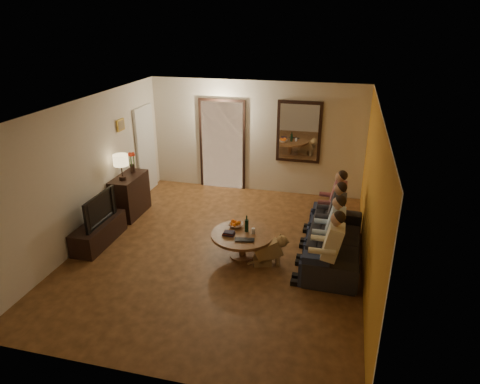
% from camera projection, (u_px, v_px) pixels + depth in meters
% --- Properties ---
extents(floor, '(5.00, 6.00, 0.01)m').
position_uv_depth(floor, '(220.00, 250.00, 7.73)').
color(floor, '#482D13').
rests_on(floor, ground).
extents(ceiling, '(5.00, 6.00, 0.01)m').
position_uv_depth(ceiling, '(217.00, 107.00, 6.73)').
color(ceiling, white).
rests_on(ceiling, back_wall).
extents(back_wall, '(5.00, 0.02, 2.60)m').
position_uv_depth(back_wall, '(256.00, 137.00, 9.91)').
color(back_wall, beige).
rests_on(back_wall, floor).
extents(front_wall, '(5.00, 0.02, 2.60)m').
position_uv_depth(front_wall, '(138.00, 284.00, 4.54)').
color(front_wall, beige).
rests_on(front_wall, floor).
extents(left_wall, '(0.02, 6.00, 2.60)m').
position_uv_depth(left_wall, '(87.00, 171.00, 7.79)').
color(left_wall, beige).
rests_on(left_wall, floor).
extents(right_wall, '(0.02, 6.00, 2.60)m').
position_uv_depth(right_wall, '(372.00, 198.00, 6.67)').
color(right_wall, beige).
rests_on(right_wall, floor).
extents(orange_accent, '(0.01, 6.00, 2.60)m').
position_uv_depth(orange_accent, '(371.00, 197.00, 6.67)').
color(orange_accent, orange).
rests_on(orange_accent, right_wall).
extents(kitchen_doorway, '(1.00, 0.06, 2.10)m').
position_uv_depth(kitchen_doorway, '(222.00, 146.00, 10.17)').
color(kitchen_doorway, '#FFE0A5').
rests_on(kitchen_doorway, floor).
extents(door_trim, '(1.12, 0.04, 2.22)m').
position_uv_depth(door_trim, '(222.00, 146.00, 10.16)').
color(door_trim, black).
rests_on(door_trim, floor).
extents(fridge_glimpse, '(0.45, 0.03, 1.70)m').
position_uv_depth(fridge_glimpse, '(233.00, 152.00, 10.18)').
color(fridge_glimpse, silver).
rests_on(fridge_glimpse, floor).
extents(mirror_frame, '(1.00, 0.05, 1.40)m').
position_uv_depth(mirror_frame, '(299.00, 132.00, 9.58)').
color(mirror_frame, black).
rests_on(mirror_frame, back_wall).
extents(mirror_glass, '(0.86, 0.02, 1.26)m').
position_uv_depth(mirror_glass, '(299.00, 132.00, 9.55)').
color(mirror_glass, white).
rests_on(mirror_glass, back_wall).
extents(white_door, '(0.06, 0.85, 2.04)m').
position_uv_depth(white_door, '(146.00, 150.00, 9.94)').
color(white_door, white).
rests_on(white_door, floor).
extents(framed_art, '(0.03, 0.28, 0.24)m').
position_uv_depth(framed_art, '(120.00, 125.00, 8.73)').
color(framed_art, '#B28C33').
rests_on(framed_art, left_wall).
extents(art_canvas, '(0.01, 0.22, 0.18)m').
position_uv_depth(art_canvas, '(121.00, 125.00, 8.73)').
color(art_canvas, brown).
rests_on(art_canvas, left_wall).
extents(dresser, '(0.45, 0.97, 0.86)m').
position_uv_depth(dresser, '(130.00, 195.00, 8.96)').
color(dresser, black).
rests_on(dresser, floor).
extents(table_lamp, '(0.30, 0.30, 0.54)m').
position_uv_depth(table_lamp, '(121.00, 167.00, 8.49)').
color(table_lamp, beige).
rests_on(table_lamp, dresser).
extents(flower_vase, '(0.14, 0.14, 0.44)m').
position_uv_depth(flower_vase, '(132.00, 163.00, 8.90)').
color(flower_vase, red).
rests_on(flower_vase, dresser).
extents(tv_stand, '(0.45, 1.27, 0.42)m').
position_uv_depth(tv_stand, '(99.00, 233.00, 7.90)').
color(tv_stand, black).
rests_on(tv_stand, floor).
extents(tv, '(0.97, 0.13, 0.56)m').
position_uv_depth(tv, '(95.00, 209.00, 7.71)').
color(tv, black).
rests_on(tv, tv_stand).
extents(sofa, '(2.21, 0.92, 0.64)m').
position_uv_depth(sofa, '(335.00, 241.00, 7.38)').
color(sofa, black).
rests_on(sofa, floor).
extents(person_a, '(0.60, 0.40, 1.20)m').
position_uv_depth(person_a, '(328.00, 253.00, 6.49)').
color(person_a, tan).
rests_on(person_a, sofa).
extents(person_b, '(0.60, 0.40, 1.20)m').
position_uv_depth(person_b, '(330.00, 234.00, 7.03)').
color(person_b, tan).
rests_on(person_b, sofa).
extents(person_c, '(0.60, 0.40, 1.20)m').
position_uv_depth(person_c, '(332.00, 219.00, 7.57)').
color(person_c, tan).
rests_on(person_c, sofa).
extents(person_d, '(0.60, 0.40, 1.20)m').
position_uv_depth(person_d, '(333.00, 205.00, 8.10)').
color(person_d, tan).
rests_on(person_d, sofa).
extents(dog, '(0.61, 0.40, 0.56)m').
position_uv_depth(dog, '(269.00, 250.00, 7.18)').
color(dog, '#9F7749').
rests_on(dog, floor).
extents(coffee_table, '(1.18, 1.18, 0.45)m').
position_uv_depth(coffee_table, '(242.00, 245.00, 7.45)').
color(coffee_table, brown).
rests_on(coffee_table, floor).
extents(bowl, '(0.26, 0.26, 0.06)m').
position_uv_depth(bowl, '(236.00, 225.00, 7.59)').
color(bowl, white).
rests_on(bowl, coffee_table).
extents(oranges, '(0.20, 0.20, 0.08)m').
position_uv_depth(oranges, '(236.00, 222.00, 7.57)').
color(oranges, orange).
rests_on(oranges, bowl).
extents(wine_bottle, '(0.07, 0.07, 0.31)m').
position_uv_depth(wine_bottle, '(247.00, 223.00, 7.39)').
color(wine_bottle, black).
rests_on(wine_bottle, coffee_table).
extents(wine_glass, '(0.06, 0.06, 0.10)m').
position_uv_depth(wine_glass, '(253.00, 231.00, 7.35)').
color(wine_glass, silver).
rests_on(wine_glass, coffee_table).
extents(book_stack, '(0.20, 0.15, 0.07)m').
position_uv_depth(book_stack, '(229.00, 233.00, 7.31)').
color(book_stack, black).
rests_on(book_stack, coffee_table).
extents(laptop, '(0.36, 0.26, 0.03)m').
position_uv_depth(laptop, '(244.00, 241.00, 7.09)').
color(laptop, black).
rests_on(laptop, coffee_table).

